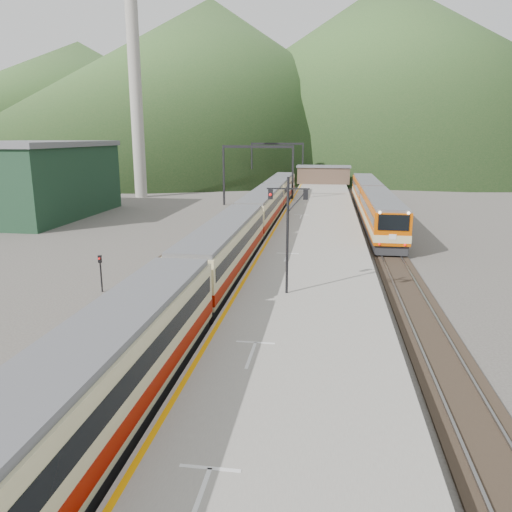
# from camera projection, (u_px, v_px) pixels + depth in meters

# --- Properties ---
(ground) EXTENTS (400.00, 400.00, 0.00)m
(ground) POSITION_uv_depth(u_px,v_px,m) (87.00, 468.00, 14.19)
(ground) COLOR #47423D
(ground) RESTS_ON ground
(track_main) EXTENTS (2.60, 200.00, 0.23)m
(track_main) POSITION_uv_depth(u_px,v_px,m) (265.00, 225.00, 52.65)
(track_main) COLOR black
(track_main) RESTS_ON ground
(track_far) EXTENTS (2.60, 200.00, 0.23)m
(track_far) POSITION_uv_depth(u_px,v_px,m) (218.00, 223.00, 53.35)
(track_far) COLOR black
(track_far) RESTS_ON ground
(track_second) EXTENTS (2.60, 200.00, 0.23)m
(track_second) POSITION_uv_depth(u_px,v_px,m) (376.00, 227.00, 51.05)
(track_second) COLOR black
(track_second) RESTS_ON ground
(platform) EXTENTS (8.00, 100.00, 1.00)m
(platform) POSITION_uv_depth(u_px,v_px,m) (318.00, 225.00, 49.84)
(platform) COLOR gray
(platform) RESTS_ON ground
(gantry_near) EXTENTS (9.55, 0.25, 8.00)m
(gantry_near) POSITION_uv_depth(u_px,v_px,m) (258.00, 164.00, 66.18)
(gantry_near) COLOR black
(gantry_near) RESTS_ON ground
(gantry_far) EXTENTS (9.55, 0.25, 8.00)m
(gantry_far) POSITION_uv_depth(u_px,v_px,m) (277.00, 156.00, 90.23)
(gantry_far) COLOR black
(gantry_far) RESTS_ON ground
(warehouse) EXTENTS (14.50, 20.50, 8.60)m
(warehouse) POSITION_uv_depth(u_px,v_px,m) (26.00, 179.00, 57.48)
(warehouse) COLOR black
(warehouse) RESTS_ON ground
(smokestack) EXTENTS (1.80, 1.80, 30.00)m
(smokestack) POSITION_uv_depth(u_px,v_px,m) (136.00, 95.00, 73.37)
(smokestack) COLOR #9E998E
(smokestack) RESTS_ON ground
(station_shed) EXTENTS (9.40, 4.40, 3.10)m
(station_shed) POSITION_uv_depth(u_px,v_px,m) (324.00, 174.00, 87.83)
(station_shed) COLOR brown
(station_shed) RESTS_ON platform
(hill_a) EXTENTS (180.00, 180.00, 60.00)m
(hill_a) POSITION_uv_depth(u_px,v_px,m) (212.00, 81.00, 195.47)
(hill_a) COLOR #254C20
(hill_a) RESTS_ON ground
(hill_b) EXTENTS (220.00, 220.00, 75.00)m
(hill_b) POSITION_uv_depth(u_px,v_px,m) (385.00, 70.00, 222.43)
(hill_b) COLOR #254C20
(hill_b) RESTS_ON ground
(hill_d) EXTENTS (200.00, 200.00, 55.00)m
(hill_d) POSITION_uv_depth(u_px,v_px,m) (82.00, 99.00, 255.31)
(hill_d) COLOR #254C20
(hill_d) RESTS_ON ground
(main_train) EXTENTS (2.68, 73.47, 3.27)m
(main_train) POSITION_uv_depth(u_px,v_px,m) (248.00, 227.00, 41.39)
(main_train) COLOR #C7BB85
(main_train) RESTS_ON track_main
(second_train) EXTENTS (2.80, 38.16, 3.42)m
(second_train) POSITION_uv_depth(u_px,v_px,m) (372.00, 202.00, 56.19)
(second_train) COLOR #B94902
(second_train) RESTS_ON track_second
(signal_mast) EXTENTS (2.20, 0.28, 6.18)m
(signal_mast) POSITION_uv_depth(u_px,v_px,m) (288.00, 223.00, 25.89)
(signal_mast) COLOR black
(signal_mast) RESTS_ON platform
(short_signal_a) EXTENTS (0.23, 0.17, 2.27)m
(short_signal_a) POSITION_uv_depth(u_px,v_px,m) (51.00, 383.00, 16.06)
(short_signal_a) COLOR black
(short_signal_a) RESTS_ON ground
(short_signal_b) EXTENTS (0.27, 0.24, 2.27)m
(short_signal_b) POSITION_uv_depth(u_px,v_px,m) (197.00, 240.00, 37.91)
(short_signal_b) COLOR black
(short_signal_b) RESTS_ON ground
(short_signal_c) EXTENTS (0.26, 0.22, 2.27)m
(short_signal_c) POSITION_uv_depth(u_px,v_px,m) (101.00, 269.00, 29.89)
(short_signal_c) COLOR black
(short_signal_c) RESTS_ON ground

